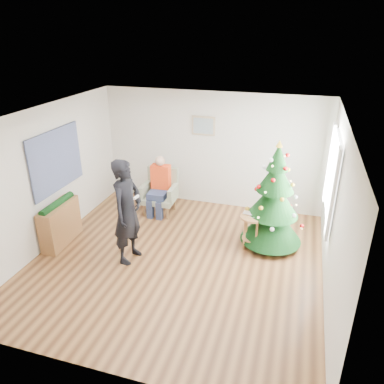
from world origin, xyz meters
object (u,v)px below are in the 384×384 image
(stool, at_px, (251,232))
(standing_man, at_px, (127,212))
(armchair, at_px, (160,197))
(christmas_tree, at_px, (274,200))
(console, at_px, (60,224))

(stool, relative_size, standing_man, 0.35)
(stool, xyz_separation_m, armchair, (-2.17, 0.91, 0.02))
(christmas_tree, relative_size, console, 2.07)
(standing_man, distance_m, console, 1.60)
(stool, height_order, armchair, armchair)
(armchair, relative_size, standing_man, 0.53)
(console, bearing_deg, christmas_tree, 12.33)
(christmas_tree, height_order, standing_man, christmas_tree)
(standing_man, bearing_deg, stool, -56.46)
(standing_man, bearing_deg, console, 92.97)
(stool, height_order, standing_man, standing_man)
(standing_man, relative_size, console, 1.88)
(christmas_tree, height_order, stool, christmas_tree)
(christmas_tree, xyz_separation_m, armchair, (-2.51, 0.69, -0.57))
(armchair, bearing_deg, stool, -24.62)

